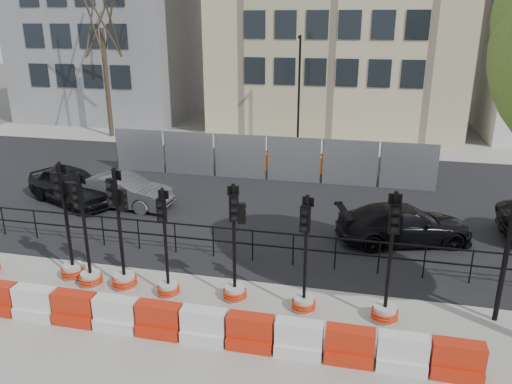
% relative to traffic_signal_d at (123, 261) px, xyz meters
% --- Properties ---
extents(ground, '(120.00, 120.00, 0.00)m').
position_rel_traffic_signal_d_xyz_m(ground, '(1.74, 1.08, -0.79)').
color(ground, '#51514C').
rests_on(ground, ground).
extents(sidewalk_near, '(40.00, 6.00, 0.02)m').
position_rel_traffic_signal_d_xyz_m(sidewalk_near, '(1.74, -1.92, -0.78)').
color(sidewalk_near, gray).
rests_on(sidewalk_near, ground).
extents(road, '(40.00, 14.00, 0.03)m').
position_rel_traffic_signal_d_xyz_m(road, '(1.74, 8.08, -0.78)').
color(road, black).
rests_on(road, ground).
extents(sidewalk_far, '(40.00, 4.00, 0.02)m').
position_rel_traffic_signal_d_xyz_m(sidewalk_far, '(1.74, 17.08, -0.78)').
color(sidewalk_far, gray).
rests_on(sidewalk_far, ground).
extents(building_grey, '(11.00, 9.06, 14.00)m').
position_rel_traffic_signal_d_xyz_m(building_grey, '(-12.26, 23.06, 6.21)').
color(building_grey, gray).
rests_on(building_grey, ground).
extents(kerb_railing, '(18.00, 0.04, 1.00)m').
position_rel_traffic_signal_d_xyz_m(kerb_railing, '(1.74, 2.28, -0.11)').
color(kerb_railing, black).
rests_on(kerb_railing, ground).
extents(heras_fencing, '(14.33, 1.72, 2.00)m').
position_rel_traffic_signal_d_xyz_m(heras_fencing, '(1.73, 10.87, -0.11)').
color(heras_fencing, '#93959B').
rests_on(heras_fencing, ground).
extents(lamp_post_far, '(0.12, 0.56, 6.00)m').
position_rel_traffic_signal_d_xyz_m(lamp_post_far, '(2.24, 16.06, 2.43)').
color(lamp_post_far, black).
rests_on(lamp_post_far, ground).
extents(tree_bare_far, '(2.00, 2.00, 9.00)m').
position_rel_traffic_signal_d_xyz_m(tree_bare_far, '(-9.26, 16.58, 5.86)').
color(tree_bare_far, '#473828').
rests_on(tree_bare_far, ground).
extents(barrier_row, '(13.60, 0.50, 0.80)m').
position_rel_traffic_signal_d_xyz_m(barrier_row, '(1.74, -1.72, -0.43)').
color(barrier_row, red).
rests_on(barrier_row, ground).
extents(traffic_signal_b, '(0.65, 0.65, 3.32)m').
position_rel_traffic_signal_d_xyz_m(traffic_signal_b, '(-1.63, 0.19, -0.00)').
color(traffic_signal_b, '#B7B8B3').
rests_on(traffic_signal_b, ground).
extents(traffic_signal_c, '(0.63, 0.63, 3.17)m').
position_rel_traffic_signal_d_xyz_m(traffic_signal_c, '(-0.95, -0.08, -0.14)').
color(traffic_signal_c, '#B7B8B3').
rests_on(traffic_signal_c, ground).
extents(traffic_signal_d, '(0.66, 0.66, 3.33)m').
position_rel_traffic_signal_d_xyz_m(traffic_signal_d, '(0.00, 0.00, 0.00)').
color(traffic_signal_d, '#B7B8B3').
rests_on(traffic_signal_d, ground).
extents(traffic_signal_e, '(0.58, 0.58, 2.93)m').
position_rel_traffic_signal_d_xyz_m(traffic_signal_e, '(1.27, -0.10, -0.19)').
color(traffic_signal_e, '#B7B8B3').
rests_on(traffic_signal_e, ground).
extents(traffic_signal_f, '(0.61, 0.61, 3.11)m').
position_rel_traffic_signal_d_xyz_m(traffic_signal_f, '(3.00, 0.09, -0.05)').
color(traffic_signal_f, '#B7B8B3').
rests_on(traffic_signal_f, ground).
extents(traffic_signal_g, '(0.59, 0.59, 3.01)m').
position_rel_traffic_signal_d_xyz_m(traffic_signal_g, '(4.76, -0.03, -0.17)').
color(traffic_signal_g, '#B7B8B3').
rests_on(traffic_signal_g, ground).
extents(traffic_signal_h, '(0.64, 0.64, 3.25)m').
position_rel_traffic_signal_d_xyz_m(traffic_signal_h, '(6.68, -0.05, -0.12)').
color(traffic_signal_h, '#B7B8B3').
rests_on(traffic_signal_h, ground).
extents(car_a, '(4.82, 5.41, 1.41)m').
position_rel_traffic_signal_d_xyz_m(car_a, '(-4.98, 5.57, -0.09)').
color(car_a, black).
rests_on(car_a, ground).
extents(car_b, '(1.88, 4.04, 1.27)m').
position_rel_traffic_signal_d_xyz_m(car_b, '(-2.91, 5.60, -0.16)').
color(car_b, '#414146').
rests_on(car_b, ground).
extents(car_c, '(4.10, 5.22, 1.23)m').
position_rel_traffic_signal_d_xyz_m(car_c, '(7.32, 4.64, -0.18)').
color(car_c, black).
rests_on(car_c, ground).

